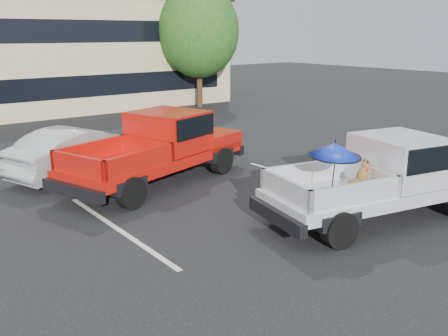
{
  "coord_description": "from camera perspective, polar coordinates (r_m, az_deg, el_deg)",
  "views": [
    {
      "loc": [
        -7.36,
        -7.43,
        4.14
      ],
      "look_at": [
        -0.98,
        0.82,
        1.3
      ],
      "focal_mm": 40.0,
      "sensor_mm": 36.0,
      "label": 1
    }
  ],
  "objects": [
    {
      "name": "stripe_right",
      "position": [
        14.61,
        9.57,
        -1.43
      ],
      "size": [
        0.12,
        5.0,
        0.01
      ],
      "primitive_type": "cube",
      "color": "silver",
      "rests_on": "ground"
    },
    {
      "name": "tree_back",
      "position": [
        34.16,
        -15.22,
        15.18
      ],
      "size": [
        4.68,
        4.68,
        7.11
      ],
      "color": "#332114",
      "rests_on": "ground"
    },
    {
      "name": "silver_pickup",
      "position": [
        11.99,
        18.6,
        -0.51
      ],
      "size": [
        5.97,
        3.07,
        2.06
      ],
      "rotation": [
        0.0,
        0.0,
        -0.2
      ],
      "color": "black",
      "rests_on": "ground"
    },
    {
      "name": "ground",
      "position": [
        11.25,
        6.57,
        -6.46
      ],
      "size": [
        90.0,
        90.0,
        0.0
      ],
      "primitive_type": "plane",
      "color": "black",
      "rests_on": "ground"
    },
    {
      "name": "red_pickup",
      "position": [
        14.36,
        -6.77,
        2.82
      ],
      "size": [
        6.33,
        3.75,
        1.97
      ],
      "rotation": [
        0.0,
        0.0,
        0.3
      ],
      "color": "black",
      "rests_on": "ground"
    },
    {
      "name": "stripe_left",
      "position": [
        11.19,
        -12.04,
        -6.83
      ],
      "size": [
        0.12,
        5.0,
        0.01
      ],
      "primitive_type": "cube",
      "color": "silver",
      "rests_on": "ground"
    },
    {
      "name": "silver_sedan",
      "position": [
        15.46,
        -16.23,
        1.86
      ],
      "size": [
        4.67,
        2.93,
        1.45
      ],
      "primitive_type": "imported",
      "rotation": [
        0.0,
        0.0,
        1.91
      ],
      "color": "#B1B3B9",
      "rests_on": "ground"
    },
    {
      "name": "tree_right",
      "position": [
        28.58,
        -2.89,
        15.35
      ],
      "size": [
        4.46,
        4.46,
        6.78
      ],
      "color": "#332114",
      "rests_on": "ground"
    },
    {
      "name": "motel_building",
      "position": [
        29.94,
        -19.96,
        12.56
      ],
      "size": [
        20.4,
        8.4,
        6.3
      ],
      "color": "tan",
      "rests_on": "ground"
    }
  ]
}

